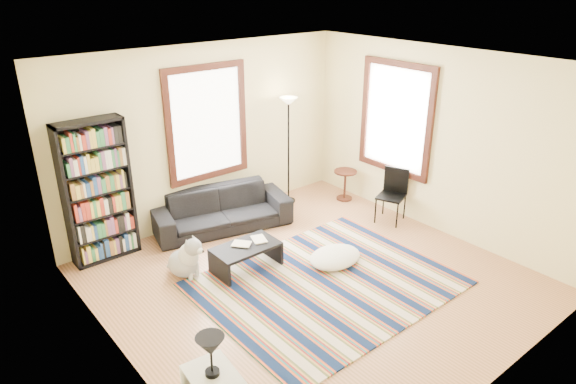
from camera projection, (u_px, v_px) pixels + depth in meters
floor at (312, 283)px, 6.79m from camera, size 5.00×5.00×0.10m
ceiling at (317, 60)px, 5.64m from camera, size 5.00×5.00×0.10m
wall_back at (205, 134)px, 8.03m from camera, size 5.00×0.10×2.80m
wall_front at (513, 268)px, 4.41m from camera, size 5.00×0.10×2.80m
wall_left at (109, 248)px, 4.73m from camera, size 0.10×5.00×2.80m
wall_right at (440, 141)px, 7.70m from camera, size 0.10×5.00×2.80m
window_back at (207, 123)px, 7.89m from camera, size 1.20×0.06×1.60m
window_right at (396, 118)px, 8.15m from camera, size 0.06×1.20×1.60m
rug at (326, 283)px, 6.68m from camera, size 3.11×2.49×0.02m
sofa at (221, 209)px, 8.05m from camera, size 2.26×1.31×0.62m
bookshelf at (98, 192)px, 6.94m from camera, size 0.90×0.30×2.00m
coffee_table at (246, 257)px, 6.95m from camera, size 0.98×0.67×0.36m
book_a at (240, 247)px, 6.82m from camera, size 0.31×0.30×0.02m
book_b at (253, 240)px, 7.00m from camera, size 0.25×0.29×0.02m
floor_cushion at (335, 257)px, 7.12m from camera, size 0.80×0.60×0.20m
floor_lamp at (288, 151)px, 8.72m from camera, size 0.38×0.38×1.86m
side_table at (345, 185)px, 9.07m from camera, size 0.41×0.41×0.54m
folding_chair at (391, 197)px, 8.22m from camera, size 0.54×0.52×0.86m
table_lamp at (211, 356)px, 4.14m from camera, size 0.30×0.30×0.38m
dog at (182, 256)px, 6.77m from camera, size 0.60×0.70×0.59m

